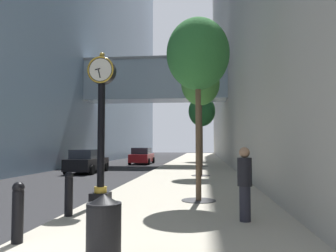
{
  "coord_description": "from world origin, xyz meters",
  "views": [
    {
      "loc": [
        3.61,
        -3.42,
        1.93
      ],
      "look_at": [
        0.87,
        22.33,
        3.39
      ],
      "focal_mm": 35.78,
      "sensor_mm": 36.0,
      "label": 1
    }
  ],
  "objects_px": {
    "car_black_near": "(87,161)",
    "street_tree_mid_near": "(200,84)",
    "pedestrian_walking": "(245,182)",
    "car_red_mid": "(142,156)",
    "bollard_nearest": "(18,211)",
    "bollard_second": "(69,193)",
    "street_clock": "(101,120)",
    "trash_bin": "(104,229)",
    "street_tree_mid_far": "(201,112)",
    "street_tree_far": "(202,111)",
    "street_tree_near": "(198,55)"
  },
  "relations": [
    {
      "from": "car_red_mid",
      "to": "street_tree_near",
      "type": "bearing_deg",
      "value": -75.01
    },
    {
      "from": "bollard_nearest",
      "to": "trash_bin",
      "type": "distance_m",
      "value": 2.12
    },
    {
      "from": "street_clock",
      "to": "street_tree_mid_far",
      "type": "distance_m",
      "value": 18.89
    },
    {
      "from": "trash_bin",
      "to": "pedestrian_walking",
      "type": "distance_m",
      "value": 4.0
    },
    {
      "from": "street_tree_near",
      "to": "street_clock",
      "type": "bearing_deg",
      "value": -161.13
    },
    {
      "from": "bollard_second",
      "to": "car_red_mid",
      "type": "xyz_separation_m",
      "value": [
        -2.81,
        25.21,
        0.08
      ]
    },
    {
      "from": "bollard_nearest",
      "to": "street_tree_mid_far",
      "type": "xyz_separation_m",
      "value": [
        3.22,
        22.55,
        3.97
      ]
    },
    {
      "from": "trash_bin",
      "to": "car_red_mid",
      "type": "height_order",
      "value": "car_red_mid"
    },
    {
      "from": "street_clock",
      "to": "car_red_mid",
      "type": "height_order",
      "value": "street_clock"
    },
    {
      "from": "street_clock",
      "to": "street_tree_far",
      "type": "height_order",
      "value": "street_tree_far"
    },
    {
      "from": "street_tree_mid_near",
      "to": "street_tree_far",
      "type": "distance_m",
      "value": 17.56
    },
    {
      "from": "street_tree_far",
      "to": "trash_bin",
      "type": "height_order",
      "value": "street_tree_far"
    },
    {
      "from": "street_tree_near",
      "to": "car_black_near",
      "type": "xyz_separation_m",
      "value": [
        -7.85,
        11.6,
        -4.08
      ]
    },
    {
      "from": "street_clock",
      "to": "car_black_near",
      "type": "xyz_separation_m",
      "value": [
        -4.93,
        12.6,
        -1.9
      ]
    },
    {
      "from": "bollard_nearest",
      "to": "street_tree_near",
      "type": "bearing_deg",
      "value": 57.18
    },
    {
      "from": "street_tree_mid_near",
      "to": "street_tree_mid_far",
      "type": "bearing_deg",
      "value": 90.0
    },
    {
      "from": "street_tree_mid_near",
      "to": "street_tree_far",
      "type": "relative_size",
      "value": 0.93
    },
    {
      "from": "street_tree_mid_near",
      "to": "car_red_mid",
      "type": "relative_size",
      "value": 1.48
    },
    {
      "from": "street_tree_mid_near",
      "to": "bollard_second",
      "type": "bearing_deg",
      "value": -105.72
    },
    {
      "from": "bollard_second",
      "to": "pedestrian_walking",
      "type": "bearing_deg",
      "value": -1.58
    },
    {
      "from": "street_tree_far",
      "to": "pedestrian_walking",
      "type": "xyz_separation_m",
      "value": [
        1.13,
        -29.13,
        -4.61
      ]
    },
    {
      "from": "street_tree_near",
      "to": "pedestrian_walking",
      "type": "height_order",
      "value": "street_tree_near"
    },
    {
      "from": "street_tree_near",
      "to": "street_tree_far",
      "type": "height_order",
      "value": "street_tree_far"
    },
    {
      "from": "trash_bin",
      "to": "car_red_mid",
      "type": "distance_m",
      "value": 28.86
    },
    {
      "from": "trash_bin",
      "to": "pedestrian_walking",
      "type": "relative_size",
      "value": 0.61
    },
    {
      "from": "bollard_nearest",
      "to": "street_tree_mid_near",
      "type": "height_order",
      "value": "street_tree_mid_near"
    },
    {
      "from": "car_red_mid",
      "to": "pedestrian_walking",
      "type": "bearing_deg",
      "value": -74.21
    },
    {
      "from": "street_clock",
      "to": "street_tree_mid_far",
      "type": "bearing_deg",
      "value": 81.05
    },
    {
      "from": "pedestrian_walking",
      "to": "car_red_mid",
      "type": "xyz_separation_m",
      "value": [
        -7.16,
        25.33,
        -0.26
      ]
    },
    {
      "from": "bollard_nearest",
      "to": "street_tree_mid_far",
      "type": "height_order",
      "value": "street_tree_mid_far"
    },
    {
      "from": "bollard_second",
      "to": "car_black_near",
      "type": "height_order",
      "value": "car_black_near"
    },
    {
      "from": "bollard_nearest",
      "to": "bollard_second",
      "type": "bearing_deg",
      "value": 90.0
    },
    {
      "from": "street_clock",
      "to": "bollard_nearest",
      "type": "relative_size",
      "value": 4.17
    },
    {
      "from": "street_tree_mid_far",
      "to": "pedestrian_walking",
      "type": "height_order",
      "value": "street_tree_mid_far"
    },
    {
      "from": "street_tree_far",
      "to": "trash_bin",
      "type": "distance_m",
      "value": 32.68
    },
    {
      "from": "bollard_nearest",
      "to": "bollard_second",
      "type": "xyz_separation_m",
      "value": [
        0.0,
        2.33,
        0.0
      ]
    },
    {
      "from": "street_tree_far",
      "to": "car_black_near",
      "type": "height_order",
      "value": "street_tree_far"
    },
    {
      "from": "bollard_nearest",
      "to": "street_tree_mid_near",
      "type": "bearing_deg",
      "value": 76.84
    },
    {
      "from": "street_tree_mid_far",
      "to": "street_tree_far",
      "type": "relative_size",
      "value": 0.8
    },
    {
      "from": "car_black_near",
      "to": "street_tree_mid_near",
      "type": "bearing_deg",
      "value": -19.78
    },
    {
      "from": "street_tree_near",
      "to": "bollard_nearest",
      "type": "bearing_deg",
      "value": -122.82
    },
    {
      "from": "street_tree_far",
      "to": "trash_bin",
      "type": "xyz_separation_m",
      "value": [
        -1.32,
        -32.27,
        -4.99
      ]
    },
    {
      "from": "street_tree_mid_near",
      "to": "street_tree_mid_far",
      "type": "relative_size",
      "value": 1.15
    },
    {
      "from": "bollard_nearest",
      "to": "street_tree_mid_near",
      "type": "xyz_separation_m",
      "value": [
        3.22,
        13.77,
        4.79
      ]
    },
    {
      "from": "street_tree_mid_near",
      "to": "bollard_nearest",
      "type": "bearing_deg",
      "value": -103.16
    },
    {
      "from": "pedestrian_walking",
      "to": "car_red_mid",
      "type": "distance_m",
      "value": 26.32
    },
    {
      "from": "street_tree_mid_far",
      "to": "street_tree_far",
      "type": "height_order",
      "value": "street_tree_far"
    },
    {
      "from": "street_clock",
      "to": "street_tree_near",
      "type": "relative_size",
      "value": 0.78
    },
    {
      "from": "car_black_near",
      "to": "bollard_second",
      "type": "bearing_deg",
      "value": -72.01
    },
    {
      "from": "street_tree_mid_near",
      "to": "car_black_near",
      "type": "bearing_deg",
      "value": 160.22
    }
  ]
}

